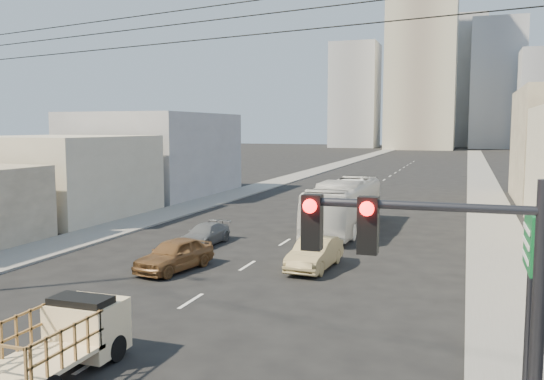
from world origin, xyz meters
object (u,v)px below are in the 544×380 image
Objects in this scene: sedan_brown at (174,254)px; traffic_signal at (454,320)px; sedan_tan at (315,253)px; flatbed_pickup at (62,335)px; green_sign at (529,267)px; city_bus at (344,206)px; sedan_grey at (205,234)px.

sedan_brown is 20.35m from traffic_signal.
sedan_tan is 19.42m from traffic_signal.
flatbed_pickup is 11.42m from sedan_brown.
flatbed_pickup is at bearing -177.30° from green_sign.
city_bus is at bearing 110.43° from green_sign.
sedan_tan is at bearing 75.40° from flatbed_pickup.
sedan_grey is (-7.35, 3.53, -0.15)m from sedan_tan.
sedan_tan is 0.89× the size of green_sign.
green_sign is (11.45, 0.54, 2.65)m from flatbed_pickup.
sedan_brown is 6.05m from sedan_grey.
city_bus is at bearing 97.82° from sedan_tan.
flatbed_pickup reaches higher than sedan_brown.
sedan_brown is 17.84m from green_sign.
city_bus is at bearing 104.43° from traffic_signal.
city_bus is 1.95× the size of traffic_signal.
traffic_signal is at bearing -66.24° from sedan_tan.
sedan_tan is at bearing -84.92° from city_bus.
green_sign is at bearing -68.56° from city_bus.
city_bus is 9.54m from sedan_grey.
city_bus is 10.37m from sedan_tan.
sedan_tan is 8.16m from sedan_grey.
green_sign is (8.67, -23.28, 2.11)m from city_bus.
sedan_brown reaches higher than sedan_grey.
traffic_signal reaches higher than green_sign.
flatbed_pickup is 1.09× the size of sedan_grey.
sedan_brown is (-5.39, -12.70, -0.88)m from city_bus.
sedan_grey is (-1.23, 5.92, -0.16)m from sedan_brown.
flatbed_pickup is 17.47m from sedan_grey.
sedan_tan reaches higher than sedan_grey.
traffic_signal reaches higher than city_bus.
sedan_brown is (-2.60, 11.11, -0.34)m from flatbed_pickup.
city_bus is 2.66× the size of sedan_brown.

